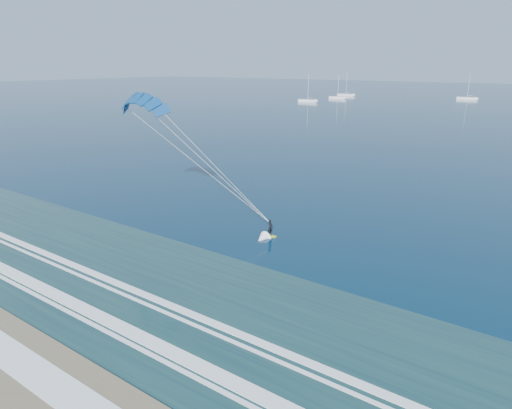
{
  "coord_description": "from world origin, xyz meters",
  "views": [
    {
      "loc": [
        22.46,
        -11.19,
        17.16
      ],
      "look_at": [
        -1.82,
        22.82,
        4.18
      ],
      "focal_mm": 32.0,
      "sensor_mm": 36.0,
      "label": 1
    }
  ],
  "objects_px": {
    "sailboat_0": "(308,101)",
    "sailboat_1": "(338,98)",
    "sailboat_8": "(346,95)",
    "kitesurfer_rig": "(201,158)",
    "sailboat_2": "(467,98)"
  },
  "relations": [
    {
      "from": "sailboat_0",
      "to": "sailboat_1",
      "type": "bearing_deg",
      "value": 84.19
    },
    {
      "from": "kitesurfer_rig",
      "to": "sailboat_1",
      "type": "height_order",
      "value": "kitesurfer_rig"
    },
    {
      "from": "sailboat_1",
      "to": "sailboat_8",
      "type": "bearing_deg",
      "value": 104.03
    },
    {
      "from": "kitesurfer_rig",
      "to": "sailboat_0",
      "type": "xyz_separation_m",
      "value": [
        -73.48,
        153.78,
        -7.06
      ]
    },
    {
      "from": "kitesurfer_rig",
      "to": "sailboat_8",
      "type": "bearing_deg",
      "value": 110.78
    },
    {
      "from": "kitesurfer_rig",
      "to": "sailboat_0",
      "type": "relative_size",
      "value": 1.54
    },
    {
      "from": "sailboat_1",
      "to": "sailboat_8",
      "type": "distance_m",
      "value": 21.92
    },
    {
      "from": "sailboat_1",
      "to": "sailboat_8",
      "type": "height_order",
      "value": "sailboat_8"
    },
    {
      "from": "kitesurfer_rig",
      "to": "sailboat_0",
      "type": "bearing_deg",
      "value": 115.54
    },
    {
      "from": "sailboat_2",
      "to": "sailboat_8",
      "type": "bearing_deg",
      "value": -168.72
    },
    {
      "from": "sailboat_1",
      "to": "sailboat_2",
      "type": "xyz_separation_m",
      "value": [
        53.74,
        33.04,
        0.0
      ]
    },
    {
      "from": "sailboat_0",
      "to": "sailboat_2",
      "type": "xyz_separation_m",
      "value": [
        56.36,
        58.72,
        0.0
      ]
    },
    {
      "from": "sailboat_0",
      "to": "sailboat_8",
      "type": "distance_m",
      "value": 47.02
    },
    {
      "from": "kitesurfer_rig",
      "to": "sailboat_1",
      "type": "relative_size",
      "value": 1.59
    },
    {
      "from": "kitesurfer_rig",
      "to": "sailboat_2",
      "type": "xyz_separation_m",
      "value": [
        -17.13,
        212.5,
        -7.06
      ]
    }
  ]
}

